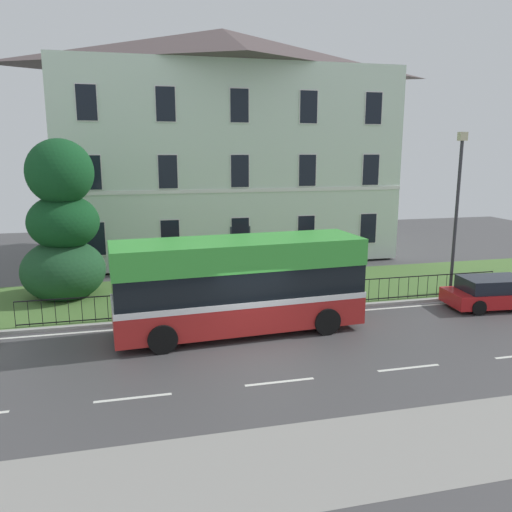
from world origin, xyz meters
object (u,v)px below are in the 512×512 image
at_px(georgian_townhouse, 224,143).
at_px(street_lamp_post, 457,203).
at_px(evergreen_tree, 63,231).
at_px(parked_hatchback_00, 496,293).
at_px(single_decker_bus, 239,284).

distance_m(georgian_townhouse, street_lamp_post, 14.75).
xyz_separation_m(evergreen_tree, parked_hatchback_00, (17.30, -5.44, -2.36)).
bearing_deg(evergreen_tree, parked_hatchback_00, -17.44).
relative_size(evergreen_tree, single_decker_bus, 0.78).
distance_m(evergreen_tree, street_lamp_post, 16.97).
relative_size(georgian_townhouse, parked_hatchback_00, 4.38).
xyz_separation_m(georgian_townhouse, evergreen_tree, (-8.52, -8.67, -3.78)).
xyz_separation_m(parked_hatchback_00, street_lamp_post, (-0.72, 2.04, 3.49)).
relative_size(georgian_townhouse, street_lamp_post, 2.74).
relative_size(georgian_townhouse, single_decker_bus, 2.16).
distance_m(georgian_townhouse, parked_hatchback_00, 17.71).
xyz_separation_m(single_decker_bus, street_lamp_post, (10.12, 2.38, 2.36)).
height_order(single_decker_bus, street_lamp_post, street_lamp_post).
bearing_deg(street_lamp_post, evergreen_tree, 168.45).
bearing_deg(parked_hatchback_00, single_decker_bus, -173.21).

